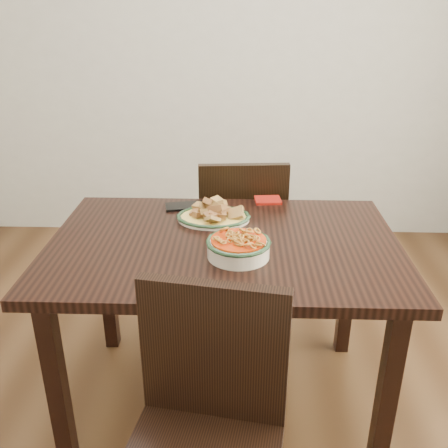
{
  "coord_description": "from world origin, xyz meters",
  "views": [
    {
      "loc": [
        0.14,
        -1.66,
        1.56
      ],
      "look_at": [
        0.09,
        0.03,
        0.81
      ],
      "focal_mm": 40.0,
      "sensor_mm": 36.0,
      "label": 1
    }
  ],
  "objects_px": {
    "fish_plate": "(214,210)",
    "noodle_bowl": "(238,245)",
    "smartphone": "(185,206)",
    "dining_table": "(224,262)",
    "chair_far": "(241,232)",
    "chair_near": "(206,426)"
  },
  "relations": [
    {
      "from": "chair_far",
      "to": "chair_near",
      "type": "distance_m",
      "value": 1.27
    },
    {
      "from": "fish_plate",
      "to": "noodle_bowl",
      "type": "relative_size",
      "value": 1.29
    },
    {
      "from": "fish_plate",
      "to": "noodle_bowl",
      "type": "height_order",
      "value": "fish_plate"
    },
    {
      "from": "chair_near",
      "to": "fish_plate",
      "type": "bearing_deg",
      "value": 100.93
    },
    {
      "from": "smartphone",
      "to": "chair_far",
      "type": "bearing_deg",
      "value": 39.08
    },
    {
      "from": "dining_table",
      "to": "fish_plate",
      "type": "xyz_separation_m",
      "value": [
        -0.05,
        0.19,
        0.13
      ]
    },
    {
      "from": "dining_table",
      "to": "noodle_bowl",
      "type": "relative_size",
      "value": 5.74
    },
    {
      "from": "dining_table",
      "to": "noodle_bowl",
      "type": "height_order",
      "value": "noodle_bowl"
    },
    {
      "from": "chair_far",
      "to": "noodle_bowl",
      "type": "relative_size",
      "value": 3.92
    },
    {
      "from": "dining_table",
      "to": "fish_plate",
      "type": "relative_size",
      "value": 4.46
    },
    {
      "from": "fish_plate",
      "to": "smartphone",
      "type": "bearing_deg",
      "value": 133.99
    },
    {
      "from": "chair_far",
      "to": "smartphone",
      "type": "xyz_separation_m",
      "value": [
        -0.25,
        -0.29,
        0.26
      ]
    },
    {
      "from": "fish_plate",
      "to": "noodle_bowl",
      "type": "distance_m",
      "value": 0.33
    },
    {
      "from": "dining_table",
      "to": "chair_near",
      "type": "relative_size",
      "value": 1.47
    },
    {
      "from": "dining_table",
      "to": "fish_plate",
      "type": "bearing_deg",
      "value": 104.03
    },
    {
      "from": "fish_plate",
      "to": "noodle_bowl",
      "type": "bearing_deg",
      "value": -71.87
    },
    {
      "from": "smartphone",
      "to": "noodle_bowl",
      "type": "bearing_deg",
      "value": -73.38
    },
    {
      "from": "chair_near",
      "to": "chair_far",
      "type": "bearing_deg",
      "value": 95.27
    },
    {
      "from": "dining_table",
      "to": "chair_near",
      "type": "height_order",
      "value": "chair_near"
    },
    {
      "from": "dining_table",
      "to": "noodle_bowl",
      "type": "bearing_deg",
      "value": -65.69
    },
    {
      "from": "dining_table",
      "to": "smartphone",
      "type": "xyz_separation_m",
      "value": [
        -0.18,
        0.33,
        0.09
      ]
    },
    {
      "from": "chair_near",
      "to": "fish_plate",
      "type": "relative_size",
      "value": 3.04
    }
  ]
}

